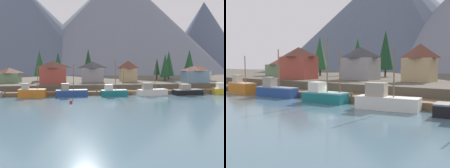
{
  "view_description": "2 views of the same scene",
  "coord_description": "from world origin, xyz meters",
  "views": [
    {
      "loc": [
        -9.42,
        -66.99,
        8.75
      ],
      "look_at": [
        0.44,
        1.55,
        2.93
      ],
      "focal_mm": 39.54,
      "sensor_mm": 36.0,
      "label": 1
    },
    {
      "loc": [
        26.89,
        -34.49,
        6.05
      ],
      "look_at": [
        0.4,
        1.65,
        2.62
      ],
      "focal_mm": 44.39,
      "sensor_mm": 36.0,
      "label": 2
    }
  ],
  "objects": [
    {
      "name": "ground_plane",
      "position": [
        0.0,
        20.0,
        -0.5
      ],
      "size": [
        400.0,
        400.0,
        1.0
      ],
      "primitive_type": "cube",
      "color": "#476675"
    },
    {
      "name": "dock",
      "position": [
        0.0,
        1.99,
        0.5
      ],
      "size": [
        80.0,
        4.0,
        1.6
      ],
      "color": "brown",
      "rests_on": "ground_plane"
    },
    {
      "name": "shoreline_bank",
      "position": [
        0.0,
        32.0,
        1.25
      ],
      "size": [
        400.0,
        56.0,
        2.5
      ],
      "primitive_type": "cube",
      "color": "#4C473D",
      "rests_on": "ground_plane"
    },
    {
      "name": "mountain_west_peak",
      "position": [
        -51.24,
        129.21,
        34.32
      ],
      "size": [
        145.57,
        145.57,
        68.65
      ],
      "primitive_type": "cone",
      "color": "#4C566B",
      "rests_on": "ground_plane"
    },
    {
      "name": "fishing_boat_orange",
      "position": [
        -20.87,
        -1.7,
        1.25
      ],
      "size": [
        6.98,
        3.18,
        7.38
      ],
      "rotation": [
        0.0,
        0.0,
        -0.11
      ],
      "color": "#CC6B1E",
      "rests_on": "ground_plane"
    },
    {
      "name": "fishing_boat_blue",
      "position": [
        -11.0,
        -1.55,
        1.19
      ],
      "size": [
        8.32,
        2.83,
        8.38
      ],
      "rotation": [
        0.0,
        0.0,
        0.07
      ],
      "color": "navy",
      "rests_on": "ground_plane"
    },
    {
      "name": "fishing_boat_teal",
      "position": [
        0.28,
        -1.83,
        1.13
      ],
      "size": [
        7.13,
        3.33,
        9.52
      ],
      "rotation": [
        0.0,
        0.0,
        0.08
      ],
      "color": "#196B70",
      "rests_on": "ground_plane"
    },
    {
      "name": "fishing_boat_white",
      "position": [
        10.82,
        -2.1,
        1.16
      ],
      "size": [
        8.49,
        3.83,
        7.95
      ],
      "rotation": [
        0.0,
        0.0,
        0.15
      ],
      "color": "silver",
      "rests_on": "ground_plane"
    },
    {
      "name": "house_green",
      "position": [
        -31.35,
        17.94,
        4.96
      ],
      "size": [
        7.01,
        5.52,
        4.81
      ],
      "color": "#6B8E66",
      "rests_on": "shoreline_bank"
    },
    {
      "name": "house_tan",
      "position": [
        8.34,
        17.04,
        6.18
      ],
      "size": [
        5.67,
        5.21,
        7.19
      ],
      "color": "tan",
      "rests_on": "shoreline_bank"
    },
    {
      "name": "house_red",
      "position": [
        -16.52,
        9.94,
        6.08
      ],
      "size": [
        8.1,
        4.63,
        7.01
      ],
      "color": "#9E4238",
      "rests_on": "shoreline_bank"
    },
    {
      "name": "house_grey",
      "position": [
        -4.18,
        15.8,
        6.04
      ],
      "size": [
        7.48,
        5.47,
        6.92
      ],
      "color": "gray",
      "rests_on": "shoreline_bank"
    },
    {
      "name": "conifer_near_left",
      "position": [
        -22.55,
        24.53,
        8.81
      ],
      "size": [
        4.23,
        4.23,
        10.98
      ],
      "color": "#4C3823",
      "rests_on": "shoreline_bank"
    },
    {
      "name": "conifer_back_left",
      "position": [
        -4.9,
        29.19,
        9.28
      ],
      "size": [
        4.25,
        4.25,
        11.77
      ],
      "color": "#4C3823",
      "rests_on": "shoreline_bank"
    },
    {
      "name": "conifer_centre",
      "position": [
        -16.77,
        34.92,
        8.82
      ],
      "size": [
        4.23,
        4.23,
        10.69
      ],
      "color": "#4C3823",
      "rests_on": "shoreline_bank"
    }
  ]
}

